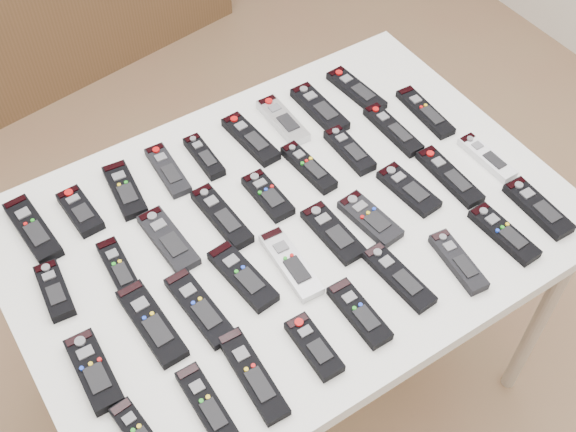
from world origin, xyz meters
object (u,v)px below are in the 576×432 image
remote_8 (356,90)px  remote_19 (152,323)px  remote_22 (291,264)px  remote_36 (538,208)px  remote_3 (168,170)px  remote_16 (393,130)px  remote_10 (119,269)px  remote_11 (168,240)px  remote_1 (80,211)px  remote_13 (268,196)px  remote_6 (283,121)px  remote_20 (200,308)px  remote_34 (458,262)px  remote_4 (204,157)px  remote_33 (399,277)px  remote_2 (125,190)px  remote_15 (349,150)px  remote_23 (333,233)px  remote_0 (33,229)px  remote_7 (319,109)px  remote_5 (251,139)px  table (288,237)px  remote_35 (504,234)px  remote_17 (425,112)px  remote_26 (449,176)px  remote_27 (487,158)px  remote_21 (243,276)px  remote_31 (314,346)px  remote_12 (222,217)px  remote_14 (309,167)px  remote_24 (370,219)px  remote_18 (94,371)px  remote_29 (208,406)px  remote_32 (359,313)px

remote_8 → remote_19: size_ratio=0.91×
remote_22 → remote_36: 0.59m
remote_3 → remote_16: size_ratio=0.90×
remote_10 → remote_11: remote_10 is taller
remote_1 → remote_13: bearing=-29.5°
remote_6 → remote_3: bearing=179.4°
remote_20 → remote_34: remote_34 is taller
remote_4 → remote_33: remote_4 is taller
remote_2 → remote_11: (0.02, -0.19, 0.00)m
remote_2 → remote_15: (0.52, -0.18, 0.00)m
remote_1 → remote_23: bearing=-41.9°
remote_0 → remote_15: size_ratio=1.25×
remote_7 → remote_5: bearing=178.3°
table → remote_35: 0.49m
remote_17 → remote_26: 0.23m
remote_2 → remote_27: bearing=-20.0°
remote_26 → remote_36: (0.10, -0.19, 0.00)m
table → remote_35: (0.38, -0.30, 0.07)m
remote_19 → remote_21: 0.21m
remote_1 → remote_35: remote_1 is taller
remote_8 → remote_31: size_ratio=1.30×
remote_2 → remote_7: (0.54, -0.02, 0.00)m
table → remote_6: bearing=59.4°
remote_2 → remote_10: size_ratio=1.04×
remote_4 → remote_8: size_ratio=0.78×
remote_6 → remote_12: same height
remote_14 → remote_17: remote_14 is taller
remote_0 → remote_13: size_ratio=1.33×
remote_12 → remote_20: 0.24m
remote_5 → remote_24: size_ratio=1.18×
remote_18 → remote_29: 0.23m
remote_2 → remote_15: 0.55m
remote_26 → remote_33: same height
remote_0 → remote_12: bearing=-32.0°
remote_20 → remote_33: bearing=-26.2°
remote_22 → remote_35: 0.48m
remote_0 → remote_23: remote_0 is taller
remote_21 → remote_33: remote_21 is taller
remote_0 → remote_16: 0.89m
remote_10 → remote_19: same height
remote_29 → remote_1: bearing=91.9°
table → remote_10: bearing=168.2°
remote_8 → remote_26: size_ratio=0.96×
remote_5 → remote_16: 0.36m
table → remote_20: 0.31m
remote_5 → remote_35: (0.32, -0.56, -0.00)m
remote_14 → table: bearing=-144.3°
table → remote_21: bearing=-154.2°
remote_24 → remote_32: bearing=-138.2°
remote_16 → remote_18: 0.92m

